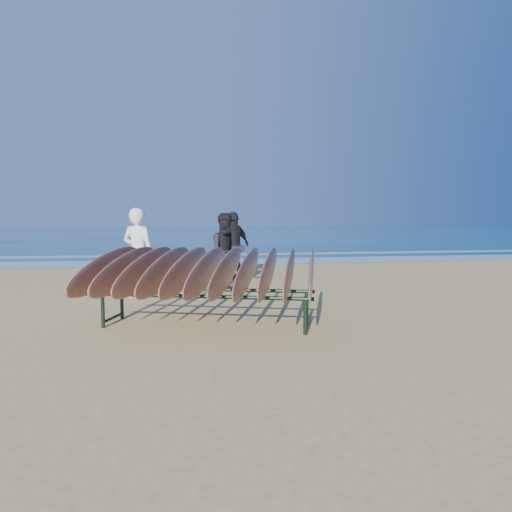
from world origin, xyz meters
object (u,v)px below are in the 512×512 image
at_px(person_white, 138,253).
at_px(person_dark_a, 227,252).
at_px(surfboard_rack, 206,272).
at_px(person_dark_b, 234,246).

xyz_separation_m(person_white, person_dark_a, (1.89, 0.62, -0.05)).
bearing_deg(surfboard_rack, person_dark_b, 96.37).
bearing_deg(person_dark_b, person_dark_a, 40.02).
xyz_separation_m(surfboard_rack, person_dark_a, (0.70, 3.40, 0.05)).
distance_m(person_dark_a, person_dark_b, 1.95).
bearing_deg(person_white, surfboard_rack, 141.22).
relative_size(person_white, person_dark_a, 1.05).
relative_size(person_white, person_dark_b, 1.01).
height_order(person_white, person_dark_b, person_white).
height_order(surfboard_rack, person_dark_b, person_dark_b).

